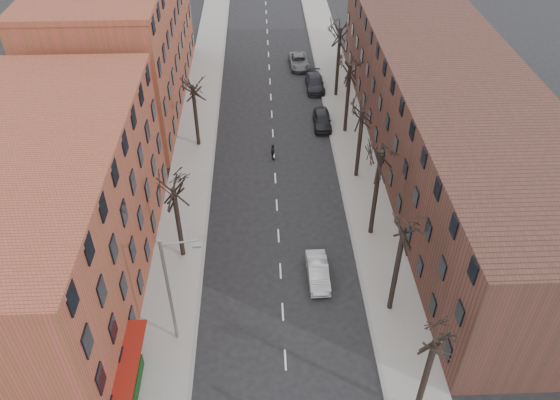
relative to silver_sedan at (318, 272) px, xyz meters
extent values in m
cube|color=gray|center=(-10.77, 19.89, -0.63)|extent=(4.00, 90.00, 0.15)
cube|color=gray|center=(5.23, 19.89, -0.63)|extent=(4.00, 90.00, 0.15)
cube|color=brown|center=(-18.77, -0.11, 5.29)|extent=(12.00, 26.00, 12.00)
cube|color=brown|center=(-18.77, 28.89, 6.29)|extent=(12.00, 28.00, 14.00)
cube|color=#482721|center=(13.23, 14.89, 4.29)|extent=(12.00, 50.00, 10.00)
cube|color=maroon|center=(-12.17, -9.11, -0.71)|extent=(1.20, 7.00, 0.15)
cylinder|color=slate|center=(-9.97, -5.11, 3.79)|extent=(0.20, 0.20, 9.00)
cylinder|color=slate|center=(-8.87, -5.11, 8.09)|extent=(2.39, 0.12, 0.46)
cube|color=slate|center=(-7.87, -5.11, 7.79)|extent=(0.50, 0.22, 0.14)
imported|color=#A4A8AB|center=(0.00, 0.00, 0.00)|extent=(1.61, 4.33, 1.41)
imported|color=black|center=(2.53, 22.14, 0.07)|extent=(1.91, 4.62, 1.56)
imported|color=black|center=(2.53, 30.82, 0.04)|extent=(2.17, 5.19, 1.50)
imported|color=#53575B|center=(1.03, 36.94, 0.00)|extent=(2.61, 5.22, 1.42)
imported|color=black|center=(-2.90, 16.00, 0.14)|extent=(0.53, 1.04, 1.70)
camera|label=1|loc=(-3.95, -28.31, 29.62)|focal=35.00mm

